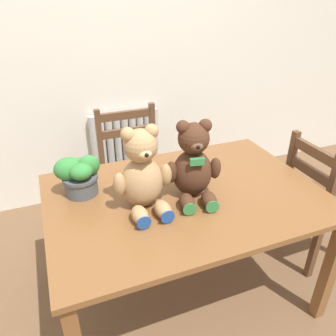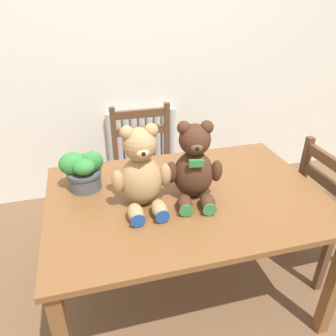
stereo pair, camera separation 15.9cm
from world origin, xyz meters
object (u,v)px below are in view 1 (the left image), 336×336
wooden_chair_side (318,200)px  potted_plant (79,175)px  teddy_bear_right (193,165)px  wooden_chair_behind (133,167)px  teddy_bear_left (143,174)px

wooden_chair_side → potted_plant: size_ratio=3.92×
wooden_chair_side → teddy_bear_right: 1.03m
wooden_chair_behind → teddy_bear_left: teddy_bear_left is taller
wooden_chair_behind → teddy_bear_left: 1.00m
wooden_chair_behind → wooden_chair_side: 1.33m
teddy_bear_left → teddy_bear_right: bearing=179.5°
teddy_bear_right → wooden_chair_side: bearing=-168.3°
wooden_chair_side → teddy_bear_right: bearing=-89.6°
wooden_chair_behind → wooden_chair_side: size_ratio=1.02×
wooden_chair_behind → potted_plant: 0.88m
potted_plant → wooden_chair_side: bearing=-8.5°
wooden_chair_behind → wooden_chair_side: bearing=139.4°
teddy_bear_left → teddy_bear_right: 0.26m
teddy_bear_right → teddy_bear_left: bearing=11.3°
wooden_chair_side → teddy_bear_left: teddy_bear_left is taller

